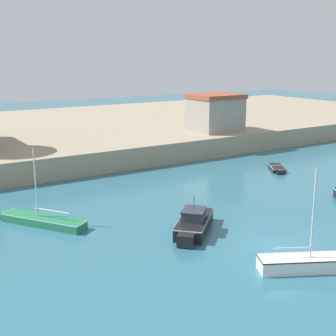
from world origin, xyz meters
The scene contains 7 objects.
ground_plane centered at (0.00, 0.00, 0.00)m, with size 200.00×200.00×0.00m, color #2D667A.
quay_seawall centered at (0.00, 42.40, 1.13)m, with size 120.00×40.00×2.26m, color gray.
sailboat_white_0 centered at (-1.10, -2.92, 0.45)m, with size 5.33×3.43×5.78m.
dinghy_black_1 centered at (14.23, 14.37, 0.24)m, with size 2.73×3.43×0.51m.
motorboat_black_2 centered at (-2.86, 5.10, 0.58)m, with size 5.09×4.94×2.48m.
sailboat_green_3 centered at (-11.01, 11.81, 0.35)m, with size 4.72×6.40×5.37m.
harbor_shed_near_wharf centered at (16.00, 26.93, 4.56)m, with size 5.97×5.23×4.55m.
Camera 1 is at (-20.14, -18.75, 11.52)m, focal length 50.00 mm.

